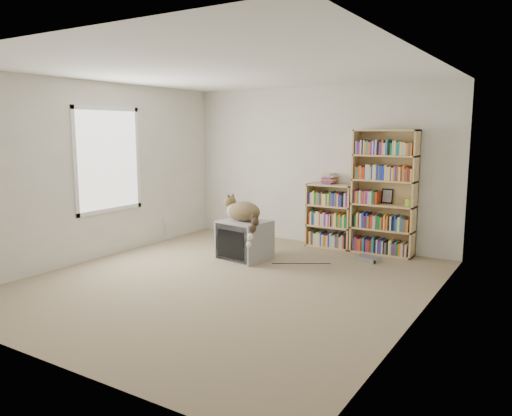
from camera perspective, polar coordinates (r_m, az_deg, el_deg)
The scene contains 17 objects.
floor at distance 6.14m, azimuth -3.16°, elevation -8.42°, with size 4.50×5.00×0.01m, color gray.
wall_back at distance 8.06m, azimuth 7.04°, elevation 4.75°, with size 4.50×0.02×2.50m, color silver.
wall_front at distance 4.12m, azimuth -23.67°, elevation 0.06°, with size 4.50×0.02×2.50m, color silver.
wall_left at distance 7.41m, azimuth -17.69°, elevation 4.03°, with size 0.02×5.00×2.50m, color silver.
wall_right at distance 4.96m, azimuth 18.55°, elevation 1.74°, with size 0.02×5.00×2.50m, color silver.
ceiling at distance 5.90m, azimuth -3.38°, elevation 15.44°, with size 4.50×5.00×0.02m, color white.
window at distance 7.52m, azimuth -16.52°, elevation 5.30°, with size 0.02×1.22×1.52m, color white.
crt_tv at distance 7.11m, azimuth -1.27°, elevation -3.68°, with size 0.71×0.66×0.56m.
cat at distance 6.97m, azimuth -1.30°, elevation -0.75°, with size 0.74×0.59×0.61m.
bookcase_tall at distance 7.55m, azimuth 14.44°, elevation 1.36°, with size 0.92×0.30×1.83m.
bookcase_short at distance 7.90m, azimuth 8.49°, elevation -1.11°, with size 0.72×0.30×0.99m.
book_stack at distance 7.85m, azimuth 8.42°, elevation 3.34°, with size 0.20×0.26×0.17m, color #B23517.
green_mug at distance 7.44m, azimuth 17.07°, elevation 0.61°, with size 0.10×0.10×0.11m, color #91C438.
framed_print at distance 7.62m, azimuth 14.79°, elevation 1.33°, with size 0.17×0.01×0.22m, color black.
dvd_player at distance 7.23m, azimuth 12.69°, elevation -5.67°, with size 0.31×0.22×0.07m, color #B1B1B6.
wall_outlet at distance 8.46m, azimuth -10.34°, elevation -1.48°, with size 0.01×0.08×0.13m, color silver.
floor_cables at distance 7.36m, azimuth 2.45°, elevation -5.43°, with size 1.20×0.70×0.01m, color black, non-canonical shape.
Camera 1 is at (3.37, -4.79, 1.84)m, focal length 35.00 mm.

